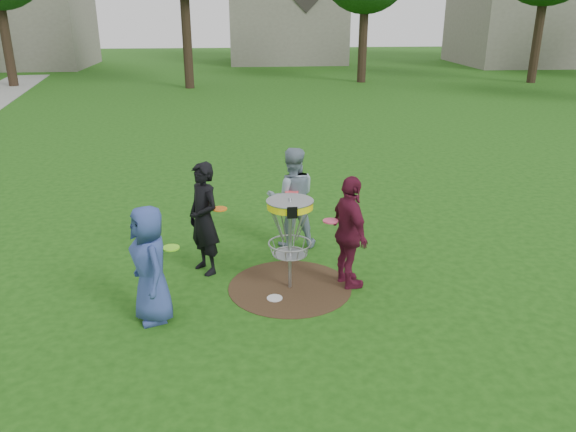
{
  "coord_description": "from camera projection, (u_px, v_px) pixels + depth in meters",
  "views": [
    {
      "loc": [
        -0.68,
        -7.27,
        3.85
      ],
      "look_at": [
        0.0,
        0.3,
        1.0
      ],
      "focal_mm": 35.0,
      "sensor_mm": 36.0,
      "label": 1
    }
  ],
  "objects": [
    {
      "name": "ground",
      "position": [
        290.0,
        287.0,
        8.19
      ],
      "size": [
        100.0,
        100.0,
        0.0
      ],
      "primitive_type": "plane",
      "color": "#19470F",
      "rests_on": "ground"
    },
    {
      "name": "dirt_patch",
      "position": [
        290.0,
        287.0,
        8.19
      ],
      "size": [
        1.8,
        1.8,
        0.01
      ],
      "primitive_type": "cylinder",
      "color": "#47331E",
      "rests_on": "ground"
    },
    {
      "name": "player_blue",
      "position": [
        150.0,
        264.0,
        7.1
      ],
      "size": [
        0.77,
        0.9,
        1.56
      ],
      "primitive_type": "imported",
      "rotation": [
        0.0,
        0.0,
        -1.15
      ],
      "color": "#32448A",
      "rests_on": "ground"
    },
    {
      "name": "player_black",
      "position": [
        204.0,
        219.0,
        8.39
      ],
      "size": [
        0.7,
        0.75,
        1.73
      ],
      "primitive_type": "imported",
      "rotation": [
        0.0,
        0.0,
        -0.97
      ],
      "color": "black",
      "rests_on": "ground"
    },
    {
      "name": "player_grey",
      "position": [
        292.0,
        198.0,
        9.33
      ],
      "size": [
        0.85,
        0.67,
        1.71
      ],
      "primitive_type": "imported",
      "rotation": [
        0.0,
        0.0,
        3.17
      ],
      "color": "#7D90A1",
      "rests_on": "ground"
    },
    {
      "name": "player_maroon",
      "position": [
        350.0,
        233.0,
        7.96
      ],
      "size": [
        0.63,
        1.04,
        1.66
      ],
      "primitive_type": "imported",
      "rotation": [
        0.0,
        0.0,
        1.82
      ],
      "color": "maroon",
      "rests_on": "ground"
    },
    {
      "name": "disc_on_grass",
      "position": [
        275.0,
        298.0,
        7.86
      ],
      "size": [
        0.22,
        0.22,
        0.02
      ],
      "primitive_type": "cylinder",
      "color": "silver",
      "rests_on": "ground"
    },
    {
      "name": "disc_golf_basket",
      "position": [
        290.0,
        222.0,
        7.83
      ],
      "size": [
        0.66,
        0.67,
        1.38
      ],
      "color": "#9EA0A5",
      "rests_on": "ground"
    },
    {
      "name": "held_discs",
      "position": [
        256.0,
        216.0,
        8.06
      ],
      "size": [
        2.38,
        2.08,
        0.12
      ],
      "color": "#84FA1B",
      "rests_on": "ground"
    },
    {
      "name": "house_row",
      "position": [
        315.0,
        1.0,
        37.96
      ],
      "size": [
        44.5,
        10.65,
        11.62
      ],
      "color": "gray",
      "rests_on": "ground"
    }
  ]
}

